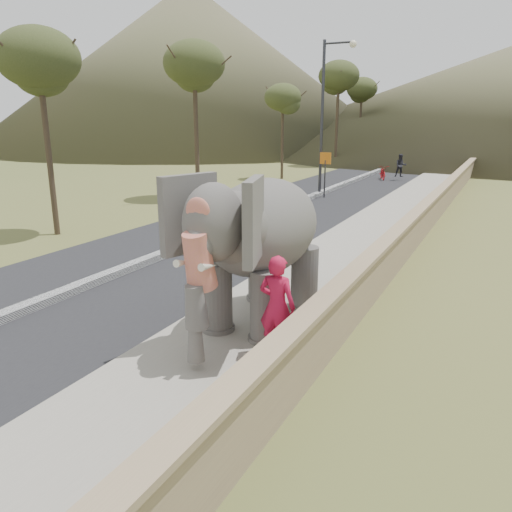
{
  "coord_description": "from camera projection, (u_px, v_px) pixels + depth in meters",
  "views": [
    {
      "loc": [
        4.26,
        -8.0,
        4.22
      ],
      "look_at": [
        0.2,
        0.02,
        1.7
      ],
      "focal_mm": 35.0,
      "sensor_mm": 36.0,
      "label": 1
    }
  ],
  "objects": [
    {
      "name": "hill_left",
      "position": [
        191.0,
        67.0,
        70.66
      ],
      "size": [
        60.0,
        60.0,
        22.0
      ],
      "primitive_type": "cone",
      "color": "brown",
      "rests_on": "ground"
    },
    {
      "name": "trees",
      "position": [
        486.0,
        122.0,
        33.35
      ],
      "size": [
        48.32,
        44.95,
        9.07
      ],
      "color": "#473828",
      "rests_on": "ground"
    },
    {
      "name": "median",
      "position": [
        253.0,
        220.0,
        20.6
      ],
      "size": [
        0.35,
        120.0,
        0.22
      ],
      "primitive_type": "cube",
      "color": "black",
      "rests_on": "ground"
    },
    {
      "name": "ground",
      "position": [
        246.0,
        338.0,
        9.86
      ],
      "size": [
        160.0,
        160.0,
        0.0
      ],
      "primitive_type": "plane",
      "color": "olive",
      "rests_on": "ground"
    },
    {
      "name": "walkway",
      "position": [
        373.0,
        233.0,
        18.43
      ],
      "size": [
        3.0,
        120.0,
        0.15
      ],
      "primitive_type": "cube",
      "color": "#9E9687",
      "rests_on": "ground"
    },
    {
      "name": "signboard",
      "position": [
        325.0,
        167.0,
        26.34
      ],
      "size": [
        0.6,
        0.08,
        2.4
      ],
      "color": "#2D2D33",
      "rests_on": "ground"
    },
    {
      "name": "motorcyclist",
      "position": [
        389.0,
        170.0,
        34.11
      ],
      "size": [
        2.24,
        1.97,
        1.79
      ],
      "color": "maroon",
      "rests_on": "ground"
    },
    {
      "name": "road",
      "position": [
        253.0,
        222.0,
        20.62
      ],
      "size": [
        7.0,
        120.0,
        0.03
      ],
      "primitive_type": "cube",
      "color": "black",
      "rests_on": "ground"
    },
    {
      "name": "elephant_and_man",
      "position": [
        264.0,
        248.0,
        10.03
      ],
      "size": [
        2.36,
        4.25,
        3.07
      ],
      "color": "#645F5A",
      "rests_on": "ground"
    },
    {
      "name": "parapet",
      "position": [
        420.0,
        224.0,
        17.59
      ],
      "size": [
        0.3,
        120.0,
        1.1
      ],
      "primitive_type": "cube",
      "color": "tan",
      "rests_on": "ground"
    },
    {
      "name": "lamppost",
      "position": [
        328.0,
        104.0,
        26.1
      ],
      "size": [
        1.76,
        0.36,
        8.0
      ],
      "color": "#2F2F34",
      "rests_on": "ground"
    }
  ]
}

